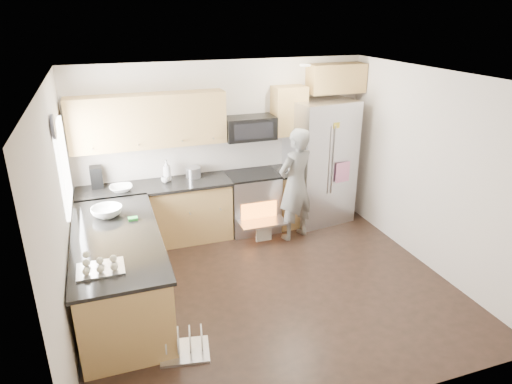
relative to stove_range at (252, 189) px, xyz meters
name	(u,v)px	position (x,y,z in m)	size (l,w,h in m)	color
ground	(269,288)	(-0.35, -1.69, -0.68)	(4.50, 4.50, 0.00)	black
room_shell	(267,162)	(-0.39, -1.68, 1.00)	(4.54, 4.04, 2.62)	beige
back_cabinet_run	(191,177)	(-0.94, 0.06, 0.29)	(4.45, 0.64, 2.50)	#AD8645
peninsula	(120,270)	(-2.10, -1.44, -0.21)	(0.96, 2.36, 1.04)	#AD8645
stove_range	(252,189)	(0.00, 0.00, 0.00)	(0.76, 0.97, 1.79)	#B7B7BC
refrigerator	(319,162)	(1.15, 0.01, 0.32)	(1.07, 0.89, 1.98)	#B7B7BC
person	(296,185)	(0.51, -0.49, 0.18)	(0.62, 0.41, 1.71)	slate
dish_rack	(185,346)	(-1.57, -2.50, -0.60)	(0.55, 0.47, 0.30)	#B7B7BC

